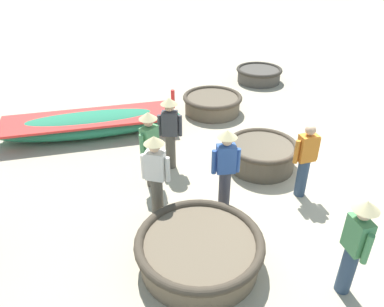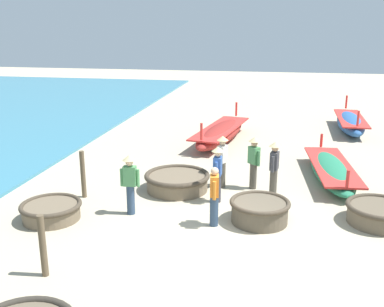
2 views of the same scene
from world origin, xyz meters
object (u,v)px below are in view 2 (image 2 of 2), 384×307
Objects in this scene: long_boat_red_hull at (221,133)px; fisherman_hauling at (130,181)px; coracle_far_right at (260,210)px; fisherman_by_coracle at (274,165)px; mooring_post_inland at (83,174)px; fisherman_with_hat at (254,159)px; coracle_tilted at (51,210)px; coracle_front_left at (177,181)px; fisherman_standing_right at (222,158)px; long_boat_white_hull at (350,123)px; fisherman_crouching at (214,195)px; long_boat_blue_hull at (331,170)px; fisherman_standing_left at (217,171)px; mooring_post_shoreline at (43,246)px; coracle_nearest at (379,213)px.

fisherman_hauling is at bearing -99.62° from long_boat_red_hull.
coracle_far_right is 0.95× the size of fisherman_by_coracle.
fisherman_with_hat is at bearing 18.99° from mooring_post_inland.
fisherman_hauling is at bearing 20.78° from coracle_tilted.
fisherman_by_coracle and fisherman_with_hat have the same top height.
coracle_front_left is 1.22× the size of fisherman_standing_right.
long_boat_white_hull reaches higher than coracle_front_left.
fisherman_by_coracle is at bearing 26.68° from coracle_tilted.
coracle_front_left is at bearing 122.58° from fisherman_crouching.
coracle_front_left is at bearing 44.63° from coracle_tilted.
long_boat_blue_hull is at bearing 29.34° from fisherman_with_hat.
fisherman_hauling is 1.00× the size of fisherman_standing_left.
mooring_post_shoreline is (-0.75, -3.34, -0.29)m from fisherman_hauling.
fisherman_by_coracle is 1.17× the size of mooring_post_inland.
coracle_tilted is at bearing -153.84° from fisherman_standing_left.
fisherman_crouching is 0.94× the size of fisherman_standing_left.
long_boat_white_hull is 0.86× the size of long_boat_red_hull.
mooring_post_shoreline is (-3.89, -5.95, -0.29)m from fisherman_with_hat.
fisherman_with_hat is (-0.63, 0.47, 0.00)m from fisherman_by_coracle.
mooring_post_inland reaches higher than coracle_front_left.
mooring_post_inland is at bearing 177.89° from coracle_nearest.
coracle_tilted is 0.94× the size of coracle_nearest.
fisherman_with_hat and fisherman_hauling have the same top height.
fisherman_by_coracle is at bearing -110.63° from long_boat_white_hull.
long_boat_blue_hull is at bearing 22.59° from coracle_front_left.
long_boat_red_hull is (-2.06, 8.13, 0.06)m from coracle_far_right.
coracle_front_left is at bearing -157.41° from long_boat_blue_hull.
long_boat_white_hull reaches higher than long_boat_red_hull.
coracle_front_left is 6.27m from long_boat_red_hull.
fisherman_standing_right reaches higher than fisherman_crouching.
fisherman_hauling is at bearing -122.39° from long_boat_white_hull.
coracle_far_right is 3.09m from coracle_nearest.
fisherman_with_hat reaches higher than long_boat_red_hull.
fisherman_crouching is (0.93, -8.57, 0.45)m from long_boat_red_hull.
fisherman_standing_right reaches higher than long_boat_blue_hull.
coracle_far_right is 0.33× the size of long_boat_white_hull.
fisherman_hauling is 1.24× the size of mooring_post_shoreline.
fisherman_by_coracle is 4.34m from fisherman_hauling.
fisherman_by_coracle reaches higher than mooring_post_inland.
long_boat_blue_hull is 2.91× the size of fisherman_by_coracle.
fisherman_by_coracle reaches higher than long_boat_white_hull.
fisherman_with_hat is (5.11, 3.35, 0.70)m from coracle_tilted.
long_boat_red_hull is 8.39m from fisherman_hauling.
fisherman_standing_right is at bearing 155.78° from coracle_nearest.
long_boat_white_hull is 6.75m from long_boat_red_hull.
fisherman_standing_right is 1.00× the size of fisherman_hauling.
coracle_far_right is 3.52m from fisherman_hauling.
coracle_far_right is 0.95× the size of fisherman_hauling.
fisherman_hauling is (-1.40, -8.26, 0.57)m from long_boat_red_hull.
mooring_post_inland reaches higher than coracle_nearest.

